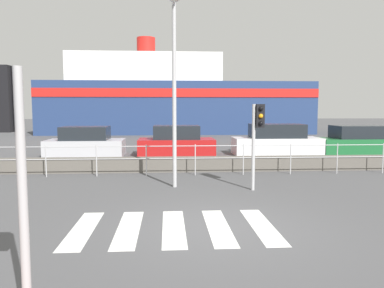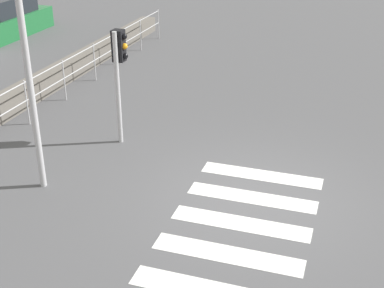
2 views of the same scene
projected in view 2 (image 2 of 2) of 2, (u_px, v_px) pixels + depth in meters
name	position (u px, v px, depth m)	size (l,w,h in m)	color
ground_plane	(252.00, 198.00, 9.90)	(160.00, 160.00, 0.00)	#4C4C4F
crosswalk	(241.00, 223.00, 9.15)	(4.05, 2.40, 0.01)	silver
traffic_light_far	(119.00, 61.00, 11.42)	(0.34, 0.32, 2.52)	#B2B2B5
streetlamp	(30.00, 4.00, 8.77)	(0.32, 1.12, 5.55)	#B2B2B5
parked_car_green	(3.00, 19.00, 20.69)	(4.14, 1.89, 1.49)	#1E6633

